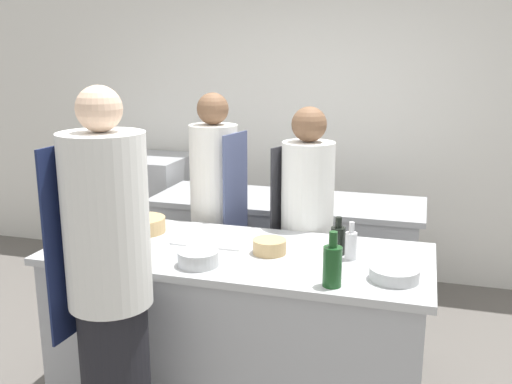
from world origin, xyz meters
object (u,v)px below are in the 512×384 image
Objects in this scene: bottle_wine at (338,239)px; chef_at_prep_near at (110,288)px; chef_at_stove at (215,217)px; bowl_wooden_salad at (143,225)px; bottle_vinegar at (332,265)px; bottle_cooking_oil at (351,245)px; bottle_olive_oil at (93,244)px; oven_range at (142,212)px; bowl_ceramic_blue at (394,274)px; bowl_mixing_large at (198,258)px; bowl_prep_small at (270,246)px; chef_at_pass_far at (306,234)px.

chef_at_prep_near is at bearing -138.68° from bottle_wine.
chef_at_stove is 0.60m from bowl_wooden_salad.
bottle_vinegar is at bearing -65.55° from chef_at_prep_near.
bowl_wooden_salad is (-0.28, 0.85, 0.02)m from chef_at_prep_near.
bottle_cooking_oil is at bearing -38.44° from bottle_wine.
bottle_olive_oil is 1.35m from bottle_cooking_oil.
chef_at_stove is at bearing -43.03° from oven_range.
bottle_wine reaches higher than bowl_wooden_salad.
bottle_vinegar is 0.38m from bottle_cooking_oil.
bottle_wine is 0.88× the size of bowl_ceramic_blue.
bottle_vinegar is 1.26× the size of bowl_mixing_large.
bottle_cooking_oil is at bearing -5.18° from bowl_wooden_salad.
oven_range is at bearing 28.84° from chef_at_prep_near.
chef_at_stove is (1.12, -1.04, 0.34)m from oven_range.
bottle_olive_oil is (-0.30, 0.35, 0.07)m from chef_at_prep_near.
bottle_wine is (2.04, -1.63, 0.45)m from oven_range.
bottle_vinegar is at bearing -84.76° from bottle_wine.
bowl_prep_small is (0.57, -0.68, 0.07)m from chef_at_stove.
bowl_wooden_salad is (-1.23, 0.50, -0.06)m from bottle_vinegar.
bottle_olive_oil is at bearing -179.56° from bottle_vinegar.
oven_range is 2.98m from bottle_vinegar.
chef_at_prep_near reaches higher than bottle_olive_oil.
bowl_mixing_large is (-0.73, -0.31, -0.04)m from bottle_cooking_oil.
bottle_olive_oil is 0.95× the size of bowl_ceramic_blue.
oven_range is at bearing 141.47° from bottle_wine.
bottle_wine is at bearing -131.56° from chef_at_pass_far.
oven_range is at bearing 141.47° from bottle_cooking_oil.
bowl_mixing_large is at bearing -174.91° from bowl_ceramic_blue.
bowl_prep_small is 0.85m from bowl_wooden_salad.
bottle_olive_oil is 0.51m from bowl_wooden_salad.
oven_range is 3.06m from bowl_ceramic_blue.
bowl_mixing_large is at bearing -55.24° from oven_range.
bowl_wooden_salad is (-1.19, 0.05, -0.04)m from bottle_wine.
chef_at_stove reaches higher than chef_at_pass_far.
chef_at_prep_near is at bearing -159.38° from bottle_vinegar.
chef_at_prep_near is at bearing -120.78° from bowl_mixing_large.
chef_at_stove reaches higher than bottle_olive_oil.
bowl_wooden_salad is at bearing 174.82° from bottle_cooking_oil.
chef_at_pass_far is (0.65, -0.09, -0.04)m from chef_at_stove.
chef_at_pass_far reaches higher than bottle_olive_oil.
bowl_wooden_salad is (-0.54, 0.43, 0.01)m from bowl_mixing_large.
oven_range reaches higher than bowl_mixing_large.
chef_at_stove is 0.66m from chef_at_pass_far.
bowl_prep_small is (1.69, -1.72, 0.41)m from oven_range.
bottle_olive_oil reaches higher than bottle_cooking_oil.
bowl_ceramic_blue is 0.86× the size of bowl_wooden_salad.
chef_at_stove reaches higher than bowl_mixing_large.
bowl_mixing_large is 0.76× the size of bowl_wooden_salad.
chef_at_stove reaches higher than bottle_vinegar.
bowl_mixing_large is at bearing 8.20° from bottle_olive_oil.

